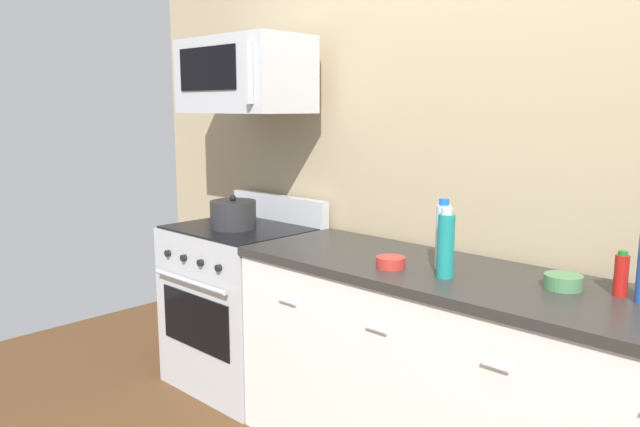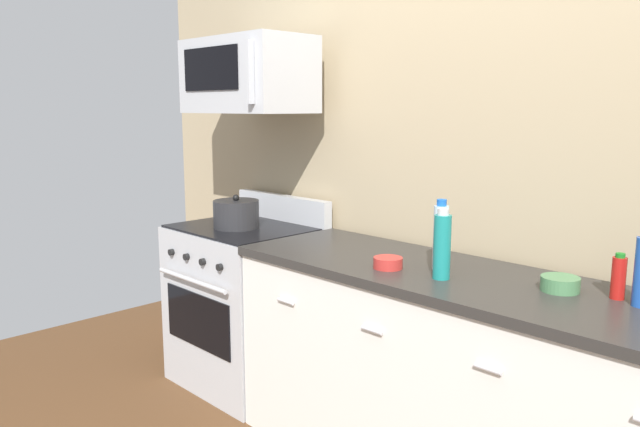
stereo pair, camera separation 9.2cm
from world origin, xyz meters
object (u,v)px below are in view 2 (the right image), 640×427
bottle_water_clear (441,236)px  stockpot (236,214)px  bowl_green_glaze (560,283)px  microwave (248,76)px  bottle_sparkling_teal (442,246)px  range_oven (246,304)px  bottle_hot_sauce_red (619,277)px  bowl_red_small (388,262)px

bottle_water_clear → stockpot: bottle_water_clear is taller
stockpot → bowl_green_glaze: bearing=3.9°
microwave → bottle_sparkling_teal: microwave is taller
range_oven → stockpot: size_ratio=4.23×
range_oven → bottle_sparkling_teal: bearing=-4.3°
bottle_hot_sauce_red → bowl_red_small: bottle_hot_sauce_red is taller
microwave → stockpot: (-0.00, -0.10, -0.75)m
bottle_sparkling_teal → bowl_green_glaze: bearing=23.3°
microwave → stockpot: microwave is taller
range_oven → bottle_sparkling_teal: 1.51m
range_oven → stockpot: 0.53m
range_oven → bottle_hot_sauce_red: bearing=3.5°
bottle_water_clear → bottle_hot_sauce_red: (0.67, 0.11, -0.06)m
bottle_hot_sauce_red → bottle_sparkling_teal: bearing=-158.9°
bowl_red_small → range_oven: bearing=173.5°
bottle_water_clear → bottle_hot_sauce_red: bearing=9.4°
bottle_water_clear → bowl_red_small: size_ratio=2.39×
range_oven → bowl_red_small: range_oven is taller
bottle_sparkling_teal → bowl_green_glaze: 0.45m
range_oven → bottle_hot_sauce_red: bottle_hot_sauce_red is taller
microwave → bottle_water_clear: bearing=-1.5°
bottle_hot_sauce_red → bowl_red_small: bearing=-163.2°
range_oven → bowl_green_glaze: 1.85m
range_oven → bowl_red_small: (1.14, -0.13, 0.48)m
bowl_red_small → stockpot: (-1.14, 0.08, 0.05)m
range_oven → microwave: 1.28m
bowl_green_glaze → bowl_red_small: bearing=-163.0°
bottle_hot_sauce_red → bowl_green_glaze: (-0.18, -0.05, -0.05)m
range_oven → bottle_hot_sauce_red: 2.04m
microwave → bowl_green_glaze: (1.79, 0.02, -0.80)m
stockpot → range_oven: bearing=90.0°
bottle_hot_sauce_red → bowl_green_glaze: 0.20m
bottle_hot_sauce_red → microwave: bearing=-177.8°
bowl_red_small → stockpot: 1.15m
bowl_green_glaze → microwave: bearing=-179.3°
microwave → bottle_hot_sauce_red: 2.11m
bottle_sparkling_teal → range_oven: bearing=175.7°
bowl_green_glaze → bottle_water_clear: bearing=-173.2°
bottle_sparkling_teal → stockpot: (-1.39, 0.05, -0.05)m
microwave → bowl_green_glaze: bearing=0.7°
bottle_sparkling_teal → bottle_water_clear: bearing=126.9°
bottle_hot_sauce_red → bowl_red_small: (-0.83, -0.25, -0.05)m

